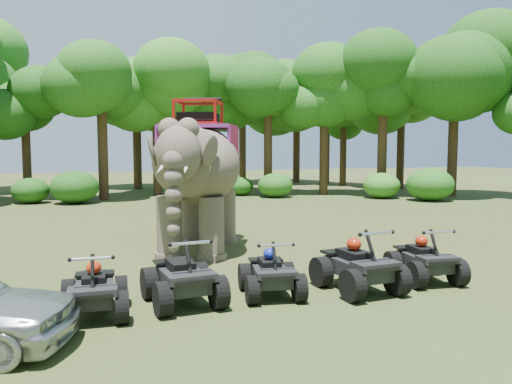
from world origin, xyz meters
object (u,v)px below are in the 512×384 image
(atv_1, at_px, (182,270))
(atv_3, at_px, (358,259))
(atv_4, at_px, (425,254))
(atv_0, at_px, (94,283))
(elephant, at_px, (198,174))
(atv_2, at_px, (271,267))

(atv_1, height_order, atv_3, atv_3)
(atv_1, bearing_deg, atv_4, -6.28)
(atv_0, relative_size, atv_4, 0.96)
(atv_3, bearing_deg, elephant, 108.92)
(atv_1, bearing_deg, atv_2, -6.59)
(atv_4, bearing_deg, atv_2, -174.18)
(atv_2, xyz_separation_m, atv_3, (1.85, -0.26, 0.09))
(atv_0, bearing_deg, elephant, 62.34)
(atv_3, bearing_deg, atv_2, 166.59)
(elephant, height_order, atv_3, elephant)
(atv_0, xyz_separation_m, atv_2, (3.43, 0.21, -0.01))
(elephant, relative_size, atv_0, 3.30)
(atv_4, bearing_deg, atv_0, -172.40)
(atv_3, relative_size, atv_4, 1.10)
(atv_0, height_order, atv_1, atv_1)
(atv_1, xyz_separation_m, atv_4, (5.48, -0.04, -0.04))
(atv_0, xyz_separation_m, atv_4, (7.11, 0.19, 0.02))
(atv_1, xyz_separation_m, atv_2, (1.80, -0.02, -0.08))
(atv_0, distance_m, atv_4, 7.11)
(elephant, xyz_separation_m, atv_3, (2.33, -5.16, -1.56))
(atv_3, bearing_deg, atv_4, 2.21)
(elephant, distance_m, atv_0, 6.12)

